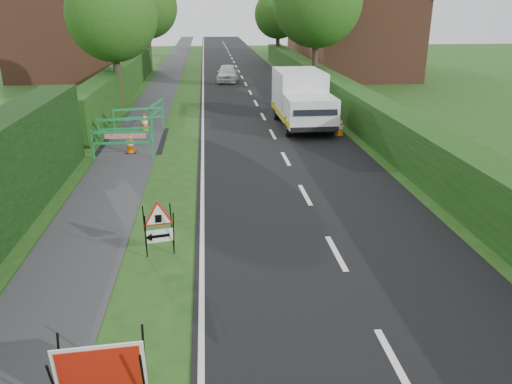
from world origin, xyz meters
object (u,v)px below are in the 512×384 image
triangle_sign (157,225)px  red_rect_sign (100,371)px  hatchback_car (227,73)px  works_van (302,98)px

triangle_sign → red_rect_sign: bearing=-105.9°
red_rect_sign → hatchback_car: size_ratio=0.34×
works_van → hatchback_car: size_ratio=1.49×
hatchback_car → red_rect_sign: bearing=-90.6°
triangle_sign → hatchback_car: 25.71m
triangle_sign → works_van: works_van is taller
triangle_sign → hatchback_car: hatchback_car is taller
red_rect_sign → works_van: works_van is taller
triangle_sign → hatchback_car: (2.59, 25.58, -0.14)m
red_rect_sign → works_van: size_ratio=0.23×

